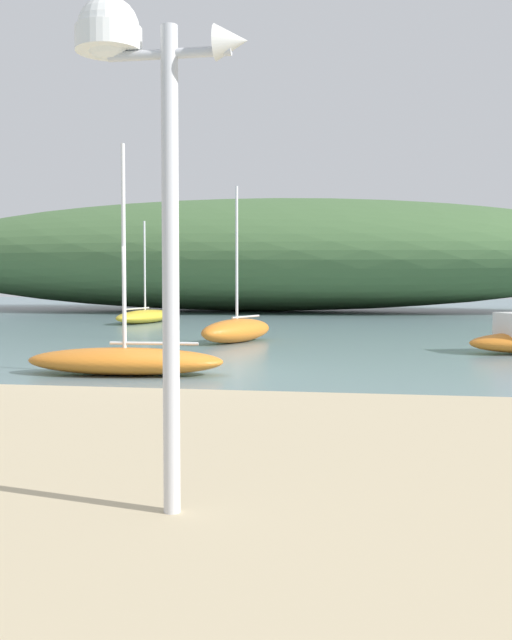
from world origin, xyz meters
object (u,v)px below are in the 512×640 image
sailboat_inner_mooring (237,330)px  sailboat_centre_water (145,316)px  mast_structure (136,99)px  sailboat_mid_channel (125,360)px

sailboat_inner_mooring → sailboat_centre_water: size_ratio=1.01×
mast_structure → sailboat_mid_channel: size_ratio=0.81×
mast_structure → sailboat_centre_water: (-8.26, 25.38, -2.81)m
mast_structure → sailboat_inner_mooring: bearing=98.6°
sailboat_inner_mooring → sailboat_centre_water: (-5.77, 9.01, -0.08)m
mast_structure → sailboat_inner_mooring: sailboat_inner_mooring is taller
sailboat_inner_mooring → sailboat_mid_channel: (-0.74, -7.64, -0.09)m
sailboat_inner_mooring → sailboat_mid_channel: bearing=-95.5°
mast_structure → sailboat_centre_water: sailboat_centre_water is taller
sailboat_centre_water → mast_structure: bearing=-72.0°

